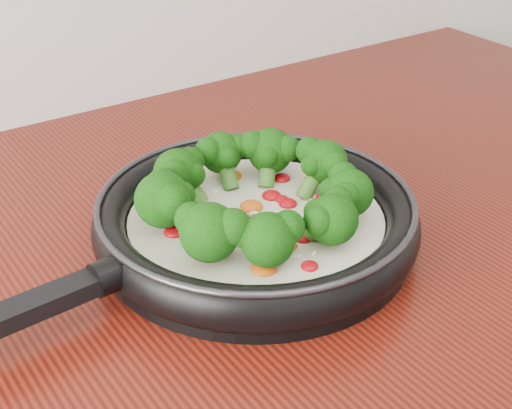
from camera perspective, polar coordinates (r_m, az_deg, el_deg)
skillet at (r=0.78m, az=-0.25°, el=-0.94°), size 0.55×0.37×0.10m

